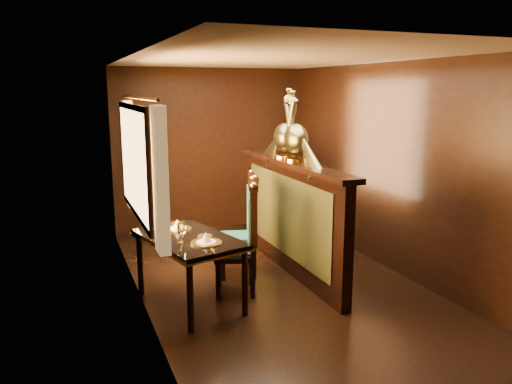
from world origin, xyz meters
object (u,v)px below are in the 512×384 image
chair_right (246,222)px  peacock_right (285,125)px  chair_left (246,234)px  peacock_left (296,126)px  dining_table (188,243)px

chair_right → peacock_right: peacock_right is taller
chair_left → peacock_left: (0.72, 0.28, 1.12)m
chair_left → peacock_right: 1.45m
chair_left → peacock_right: (0.72, 0.59, 1.11)m
dining_table → chair_right: chair_right is taller
peacock_left → chair_right: bearing=158.2°
chair_left → peacock_right: bearing=58.1°
chair_right → peacock_left: bearing=-7.8°
chair_right → peacock_left: size_ratio=1.49×
dining_table → chair_left: (0.66, 0.10, -0.00)m
dining_table → chair_left: bearing=-6.1°
chair_left → peacock_left: size_ratio=1.51×
peacock_left → peacock_right: bearing=90.0°
chair_right → peacock_left: 1.27m
dining_table → peacock_right: (1.38, 0.69, 1.11)m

